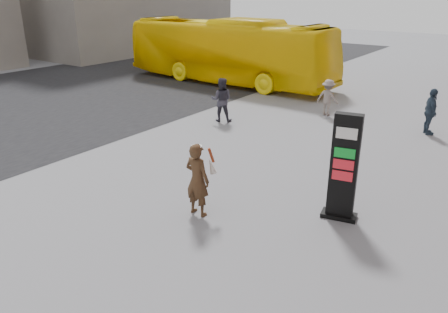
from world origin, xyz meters
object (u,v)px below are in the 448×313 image
Objects in this scene: bus at (228,51)px; pedestrian_b at (328,98)px; pedestrian_c at (431,112)px; info_pylon at (344,168)px; woman at (198,179)px; pedestrian_a at (221,100)px.

bus is 8.29× the size of pedestrian_b.
pedestrian_b is 4.13m from pedestrian_c.
pedestrian_c is (0.23, 8.01, -0.42)m from info_pylon.
pedestrian_c is (3.08, 9.84, -0.06)m from woman.
bus is (-11.39, 11.44, 0.49)m from info_pylon.
pedestrian_a is 1.03× the size of pedestrian_c.
bus is 7.16× the size of pedestrian_a.
info_pylon reaches higher than pedestrian_a.
pedestrian_b is 0.89× the size of pedestrian_c.
woman is at bearing 94.44° from pedestrian_a.
info_pylon is 9.13m from pedestrian_b.
woman is 1.05× the size of pedestrian_c.
pedestrian_a is at bearing -145.04° from bus.
pedestrian_a is at bearing 84.03° from pedestrian_c.
pedestrian_b is at bearing -83.80° from woman.
pedestrian_c is (7.27, 3.13, -0.03)m from pedestrian_a.
pedestrian_a reaches higher than pedestrian_c.
bus reaches higher than pedestrian_b.
woman is at bearing -159.14° from info_pylon.
bus reaches higher than info_pylon.
woman is 1.18× the size of pedestrian_b.
info_pylon is 1.44× the size of pedestrian_a.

